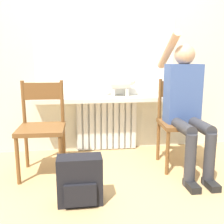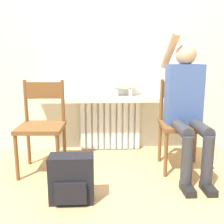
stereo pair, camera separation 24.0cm
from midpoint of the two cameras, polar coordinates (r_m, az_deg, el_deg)
The scene contains 10 objects.
ground_plane at distance 2.30m, azimuth 3.95°, elevation -17.73°, with size 12.00×12.00×0.00m, color tan.
wall_with_window at distance 3.23m, azimuth 1.72°, elevation 15.61°, with size 7.00×0.06×2.70m.
radiator at distance 3.25m, azimuth 1.71°, elevation -2.82°, with size 0.75×0.08×0.63m.
windowsill at distance 3.09m, azimuth 1.88°, elevation 2.84°, with size 1.74×0.28×0.05m.
window_glass at distance 3.19m, azimuth 1.75°, elevation 12.26°, with size 1.67×0.01×0.97m.
chair_left at distance 2.66m, azimuth -12.55°, elevation -2.66°, with size 0.44×0.44×0.91m.
chair_right at distance 2.79m, azimuth 17.36°, elevation -2.27°, with size 0.46×0.46×0.91m.
person at distance 2.64m, azimuth 18.47°, elevation 1.92°, with size 0.36×1.00×1.39m.
cat at distance 3.13m, azimuth 5.00°, elevation 6.18°, with size 0.44×0.13×0.25m.
backpack at distance 2.14m, azimuth -5.52°, elevation -14.40°, with size 0.35×0.20×0.38m.
Camera 2 is at (-0.12, -2.00, 1.12)m, focal length 42.00 mm.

